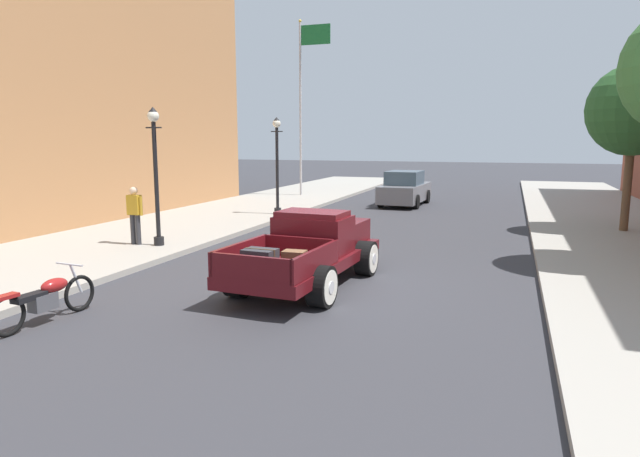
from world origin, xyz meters
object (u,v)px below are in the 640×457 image
(hotrod_truck_maroon, at_px, (311,249))
(street_lamp_near, at_px, (155,166))
(motorcycle_parked, at_px, (45,298))
(pedestrian_sidewalk_left, at_px, (135,212))
(flagpole, at_px, (304,89))
(street_lamp_far, at_px, (277,158))
(street_tree_second, at_px, (634,111))
(car_background_grey, at_px, (405,189))

(hotrod_truck_maroon, relative_size, street_lamp_near, 1.30)
(motorcycle_parked, distance_m, pedestrian_sidewalk_left, 6.48)
(hotrod_truck_maroon, distance_m, flagpole, 18.75)
(street_lamp_near, xyz_separation_m, flagpole, (-1.21, 14.92, 3.39))
(hotrod_truck_maroon, xyz_separation_m, street_lamp_far, (-4.83, 9.24, 1.63))
(motorcycle_parked, xyz_separation_m, street_tree_second, (11.00, 13.19, 3.59))
(car_background_grey, relative_size, street_lamp_far, 1.14)
(hotrod_truck_maroon, bearing_deg, car_background_grey, 92.82)
(flagpole, height_order, street_tree_second, flagpole)
(street_lamp_near, height_order, flagpole, flagpole)
(car_background_grey, height_order, flagpole, flagpole)
(street_tree_second, bearing_deg, motorcycle_parked, -129.84)
(street_tree_second, bearing_deg, street_lamp_far, 179.57)
(hotrod_truck_maroon, relative_size, motorcycle_parked, 2.37)
(car_background_grey, xyz_separation_m, street_lamp_far, (-4.08, -5.89, 1.62))
(pedestrian_sidewalk_left, xyz_separation_m, flagpole, (-0.51, 15.02, 4.68))
(flagpole, bearing_deg, hotrod_truck_maroon, -68.83)
(hotrod_truck_maroon, height_order, street_lamp_near, street_lamp_near)
(flagpole, relative_size, street_tree_second, 1.71)
(flagpole, bearing_deg, street_tree_second, -28.53)
(car_background_grey, bearing_deg, street_tree_second, -35.49)
(car_background_grey, distance_m, flagpole, 7.84)
(street_lamp_far, relative_size, flagpole, 0.42)
(pedestrian_sidewalk_left, height_order, street_lamp_near, street_lamp_near)
(pedestrian_sidewalk_left, distance_m, street_tree_second, 15.77)
(street_tree_second, bearing_deg, flagpole, 151.47)
(hotrod_truck_maroon, height_order, street_tree_second, street_tree_second)
(car_background_grey, distance_m, street_lamp_far, 7.34)
(car_background_grey, bearing_deg, street_lamp_near, -109.10)
(street_lamp_near, bearing_deg, car_background_grey, 70.90)
(street_lamp_far, bearing_deg, street_lamp_near, -93.82)
(hotrod_truck_maroon, relative_size, car_background_grey, 1.15)
(pedestrian_sidewalk_left, bearing_deg, street_lamp_near, 7.78)
(car_background_grey, height_order, street_lamp_near, street_lamp_near)
(hotrod_truck_maroon, bearing_deg, street_lamp_far, 117.59)
(car_background_grey, height_order, street_lamp_far, street_lamp_far)
(pedestrian_sidewalk_left, xyz_separation_m, street_lamp_near, (0.70, 0.10, 1.30))
(street_lamp_far, distance_m, flagpole, 8.50)
(street_lamp_near, relative_size, street_tree_second, 0.72)
(street_lamp_far, distance_m, street_tree_second, 12.58)
(street_lamp_near, distance_m, street_lamp_far, 7.33)
(pedestrian_sidewalk_left, bearing_deg, hotrod_truck_maroon, -16.93)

